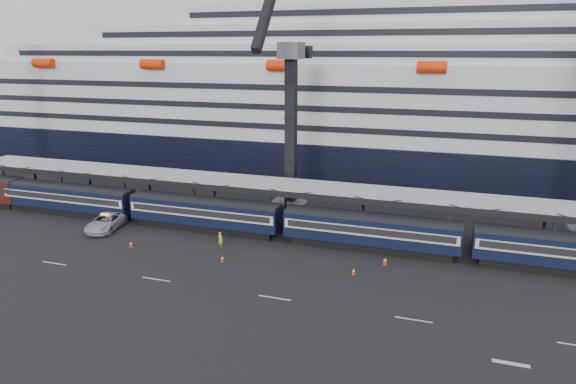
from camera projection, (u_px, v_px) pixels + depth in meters
name	position (u px, v px, depth m)	size (l,w,h in m)	color
ground	(441.00, 301.00, 44.62)	(260.00, 260.00, 0.00)	black
lane_markings	(554.00, 350.00, 37.36)	(111.00, 4.27, 0.02)	beige
train	(402.00, 234.00, 54.59)	(133.05, 3.00, 4.05)	black
canopy	(451.00, 200.00, 56.01)	(130.00, 6.25, 5.53)	#92959A
cruise_ship	(452.00, 105.00, 83.66)	(214.09, 28.84, 34.00)	black
crane_dark_near	(290.00, 125.00, 64.49)	(4.50, 17.75, 35.08)	#515359
pickup_truck	(106.00, 222.00, 62.22)	(3.06, 6.63, 1.84)	#A5A7AC
worker	(220.00, 240.00, 56.64)	(0.64, 0.42, 1.75)	#B8E50C
traffic_cone_a	(131.00, 244.00, 56.78)	(0.38, 0.38, 0.75)	#FF2E08
traffic_cone_b	(222.00, 258.00, 52.89)	(0.36, 0.36, 0.71)	#FF2E08
traffic_cone_c	(385.00, 261.00, 52.16)	(0.43, 0.43, 0.86)	#FF2E08
traffic_cone_d	(354.00, 271.00, 49.86)	(0.35, 0.35, 0.70)	#FF2E08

